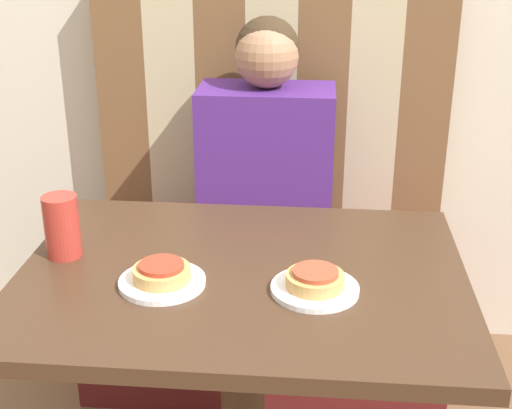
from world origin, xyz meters
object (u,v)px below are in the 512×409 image
(person, at_px, (266,149))
(plate_right, at_px, (315,289))
(drinking_cup, at_px, (62,226))
(plate_left, at_px, (162,282))
(pizza_right, at_px, (315,279))
(pizza_left, at_px, (162,272))

(person, relative_size, plate_right, 4.02)
(drinking_cup, bearing_deg, person, 57.50)
(plate_left, height_order, drinking_cup, drinking_cup)
(pizza_right, relative_size, drinking_cup, 0.84)
(pizza_left, height_order, drinking_cup, drinking_cup)
(person, bearing_deg, plate_left, -101.89)
(plate_right, distance_m, pizza_left, 0.31)
(person, height_order, drinking_cup, person)
(plate_right, xyz_separation_m, pizza_left, (-0.31, 0.00, 0.02))
(drinking_cup, bearing_deg, plate_left, -24.84)
(plate_left, xyz_separation_m, drinking_cup, (-0.24, 0.11, 0.06))
(plate_right, bearing_deg, drinking_cup, 168.51)
(person, height_order, plate_right, person)
(person, distance_m, plate_left, 0.75)
(plate_left, height_order, pizza_left, pizza_left)
(person, relative_size, pizza_right, 6.08)
(plate_right, relative_size, pizza_right, 1.51)
(plate_right, distance_m, drinking_cup, 0.56)
(pizza_right, bearing_deg, person, 101.89)
(plate_left, bearing_deg, drinking_cup, 155.16)
(pizza_left, height_order, pizza_right, same)
(plate_left, distance_m, pizza_right, 0.31)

